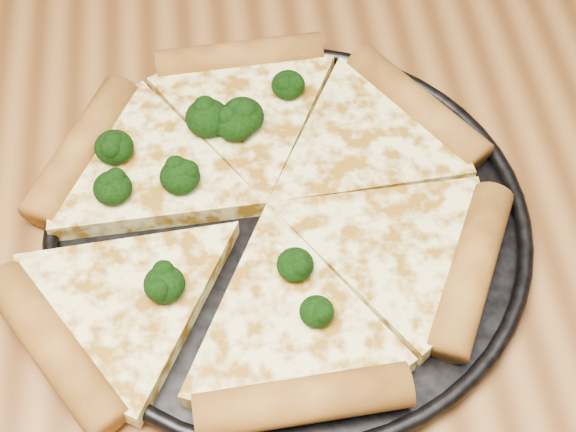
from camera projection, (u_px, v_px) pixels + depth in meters
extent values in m
cube|color=brown|center=(177.00, 211.00, 0.64)|extent=(1.20, 0.90, 0.04)
cube|color=brown|center=(573.00, 104.00, 1.20)|extent=(0.06, 0.06, 0.71)
cylinder|color=black|center=(288.00, 226.00, 0.60)|extent=(0.33, 0.33, 0.01)
torus|color=black|center=(288.00, 221.00, 0.60)|extent=(0.34, 0.34, 0.01)
cylinder|color=#A77129|center=(417.00, 106.00, 0.65)|extent=(0.10, 0.13, 0.03)
cylinder|color=#A77129|center=(240.00, 58.00, 0.68)|extent=(0.13, 0.04, 0.03)
cylinder|color=#A77129|center=(82.00, 148.00, 0.62)|extent=(0.09, 0.13, 0.03)
cylinder|color=#A77129|center=(53.00, 347.00, 0.53)|extent=(0.10, 0.13, 0.03)
cylinder|color=#A77129|center=(303.00, 401.00, 0.51)|extent=(0.13, 0.04, 0.03)
cylinder|color=#A77129|center=(472.00, 268.00, 0.56)|extent=(0.09, 0.13, 0.03)
ellipsoid|color=black|center=(207.00, 118.00, 0.62)|extent=(0.03, 0.03, 0.02)
ellipsoid|color=black|center=(317.00, 312.00, 0.53)|extent=(0.02, 0.02, 0.02)
ellipsoid|color=black|center=(114.00, 147.00, 0.61)|extent=(0.03, 0.03, 0.02)
ellipsoid|color=black|center=(113.00, 188.00, 0.59)|extent=(0.03, 0.03, 0.02)
ellipsoid|color=black|center=(235.00, 123.00, 0.62)|extent=(0.03, 0.03, 0.02)
ellipsoid|color=black|center=(242.00, 116.00, 0.62)|extent=(0.03, 0.03, 0.02)
ellipsoid|color=black|center=(295.00, 265.00, 0.55)|extent=(0.02, 0.02, 0.02)
ellipsoid|color=black|center=(288.00, 85.00, 0.65)|extent=(0.03, 0.03, 0.02)
ellipsoid|color=black|center=(164.00, 284.00, 0.54)|extent=(0.03, 0.03, 0.02)
ellipsoid|color=black|center=(180.00, 176.00, 0.59)|extent=(0.03, 0.03, 0.02)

